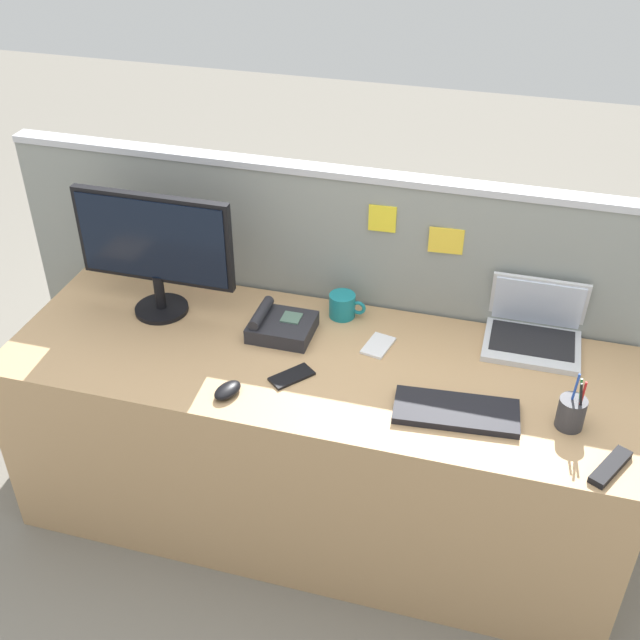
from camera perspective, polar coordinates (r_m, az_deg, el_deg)
ground_plane at (r=3.00m, az=-0.27°, el=-13.67°), size 10.00×10.00×0.00m
desk at (r=2.75m, az=-0.29°, el=-8.75°), size 2.02×0.71×0.71m
cubicle_divider at (r=2.89m, az=1.85°, el=-0.01°), size 2.46×0.08×1.19m
desktop_monitor at (r=2.68m, az=-11.96°, el=5.31°), size 0.55×0.19×0.44m
laptop at (r=2.66m, az=15.32°, el=-0.57°), size 0.31×0.25×0.22m
desk_phone at (r=2.62m, az=-2.90°, el=-0.42°), size 0.21×0.18×0.09m
keyboard_main at (r=2.34m, az=9.87°, el=-6.57°), size 0.38×0.19×0.02m
computer_mouse_right_hand at (r=2.39m, az=-6.74°, el=-5.10°), size 0.09×0.11×0.03m
pen_cup at (r=2.35m, az=17.82°, el=-6.42°), size 0.08×0.08×0.19m
cell_phone_black_slab at (r=2.44m, az=-2.08°, el=-4.12°), size 0.14×0.15×0.01m
cell_phone_white_slab at (r=2.58m, az=4.25°, el=-1.87°), size 0.10×0.14×0.01m
tv_remote at (r=2.28m, az=20.37°, el=-9.99°), size 0.12×0.17×0.02m
coffee_mug at (r=2.70m, az=1.68°, el=1.06°), size 0.13×0.09×0.09m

